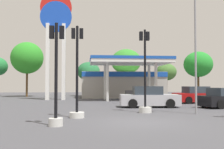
{
  "coord_description": "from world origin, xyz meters",
  "views": [
    {
      "loc": [
        -2.6,
        -12.69,
        1.85
      ],
      "look_at": [
        0.23,
        15.57,
        2.83
      ],
      "focal_mm": 42.59,
      "sensor_mm": 36.0,
      "label": 1
    }
  ],
  "objects": [
    {
      "name": "tree_2",
      "position": [
        -2.14,
        26.87,
        3.67
      ],
      "size": [
        3.35,
        3.35,
        5.07
      ],
      "color": "brown",
      "rests_on": "ground"
    },
    {
      "name": "tree_3",
      "position": [
        3.54,
        27.06,
        5.19
      ],
      "size": [
        4.55,
        4.55,
        7.08
      ],
      "color": "brown",
      "rests_on": "ground"
    },
    {
      "name": "tree_4",
      "position": [
        9.65,
        26.62,
        3.6
      ],
      "size": [
        3.09,
        3.09,
        4.93
      ],
      "color": "brown",
      "rests_on": "ground"
    },
    {
      "name": "car_2",
      "position": [
        2.4,
        7.89,
        0.75
      ],
      "size": [
        4.72,
        2.34,
        1.65
      ],
      "color": "black",
      "rests_on": "ground"
    },
    {
      "name": "gas_station",
      "position": [
        2.34,
        22.27,
        2.03
      ],
      "size": [
        10.78,
        12.35,
        4.72
      ],
      "color": "#ADA89E",
      "rests_on": "ground"
    },
    {
      "name": "traffic_signal_1",
      "position": [
        -3.88,
        -0.88,
        1.77
      ],
      "size": [
        0.65,
        0.67,
        4.52
      ],
      "color": "silver",
      "rests_on": "ground"
    },
    {
      "name": "corner_streetlamp",
      "position": [
        4.12,
        2.73,
        4.63
      ],
      "size": [
        0.24,
        1.48,
        7.81
      ],
      "color": "gray",
      "rests_on": "ground"
    },
    {
      "name": "ground_plane",
      "position": [
        0.0,
        0.0,
        0.0
      ],
      "size": [
        90.0,
        90.0,
        0.0
      ],
      "primitive_type": "plane",
      "color": "#47474C",
      "rests_on": "ground"
    },
    {
      "name": "traffic_signal_2",
      "position": [
        -3.06,
        1.85,
        1.65
      ],
      "size": [
        0.8,
        0.8,
        5.0
      ],
      "color": "silver",
      "rests_on": "ground"
    },
    {
      "name": "traffic_signal_0",
      "position": [
        1.2,
        4.02,
        1.63
      ],
      "size": [
        0.8,
        0.8,
        5.32
      ],
      "color": "silver",
      "rests_on": "ground"
    },
    {
      "name": "tree_1",
      "position": [
        -10.83,
        25.76,
        5.48
      ],
      "size": [
        4.52,
        4.52,
        7.73
      ],
      "color": "brown",
      "rests_on": "ground"
    },
    {
      "name": "car_1",
      "position": [
        8.02,
        11.77,
        0.72
      ],
      "size": [
        4.59,
        2.37,
        1.59
      ],
      "color": "black",
      "rests_on": "ground"
    },
    {
      "name": "station_pole_sign",
      "position": [
        -6.0,
        18.1,
        7.81
      ],
      "size": [
        3.6,
        0.56,
        12.45
      ],
      "color": "white",
      "rests_on": "ground"
    },
    {
      "name": "tree_5",
      "position": [
        15.42,
        28.23,
        4.94
      ],
      "size": [
        4.57,
        4.57,
        7.0
      ],
      "color": "brown",
      "rests_on": "ground"
    }
  ]
}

